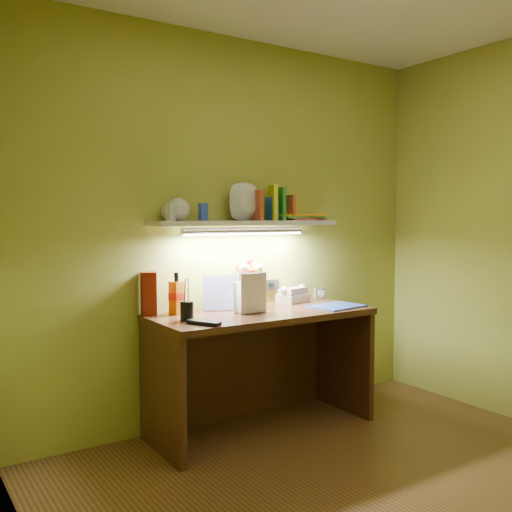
{
  "coord_description": "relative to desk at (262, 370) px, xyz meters",
  "views": [
    {
      "loc": [
        -1.96,
        -1.73,
        1.34
      ],
      "look_at": [
        0.05,
        1.35,
        1.09
      ],
      "focal_mm": 40.0,
      "sensor_mm": 36.0,
      "label": 1
    }
  ],
  "objects": [
    {
      "name": "ground",
      "position": [
        0.0,
        -1.2,
        -0.38
      ],
      "size": [
        3.0,
        3.0,
        0.0
      ],
      "primitive_type": "plane",
      "color": "#492D16",
      "rests_on": "ground"
    },
    {
      "name": "wall_shelf",
      "position": [
        0.03,
        0.19,
        0.96
      ],
      "size": [
        1.32,
        0.35,
        0.27
      ],
      "color": "silver",
      "rests_on": "ground"
    },
    {
      "name": "flower_bouquet",
      "position": [
        0.01,
        0.19,
        0.54
      ],
      "size": [
        0.26,
        0.26,
        0.32
      ],
      "primitive_type": null,
      "rotation": [
        0.0,
        0.0,
        0.36
      ],
      "color": "#0A0D3D",
      "rests_on": "desk"
    },
    {
      "name": "blue_folder",
      "position": [
        0.51,
        -0.12,
        0.38
      ],
      "size": [
        0.37,
        0.29,
        0.01
      ],
      "primitive_type": "cube",
      "rotation": [
        0.0,
        0.0,
        0.13
      ],
      "color": "blue",
      "rests_on": "desk"
    },
    {
      "name": "desk",
      "position": [
        0.0,
        0.0,
        0.0
      ],
      "size": [
        1.4,
        0.6,
        0.75
      ],
      "primitive_type": "cube",
      "color": "#3A1C0F",
      "rests_on": "ground"
    },
    {
      "name": "desk_clock",
      "position": [
        0.65,
        0.23,
        0.41
      ],
      "size": [
        0.08,
        0.05,
        0.08
      ],
      "primitive_type": "cube",
      "rotation": [
        0.0,
        0.0,
        -0.21
      ],
      "color": "silver",
      "rests_on": "desk"
    },
    {
      "name": "desk_book_b",
      "position": [
        -0.2,
        0.01,
        0.47
      ],
      "size": [
        0.14,
        0.05,
        0.19
      ],
      "primitive_type": "imported",
      "rotation": [
        0.0,
        0.0,
        0.27
      ],
      "color": "silver",
      "rests_on": "desk"
    },
    {
      "name": "pen_cup",
      "position": [
        -0.53,
        -0.02,
        0.47
      ],
      "size": [
        0.1,
        0.1,
        0.19
      ],
      "primitive_type": "cylinder",
      "rotation": [
        0.0,
        0.0,
        0.42
      ],
      "color": "black",
      "rests_on": "desk"
    },
    {
      "name": "desk_book_a",
      "position": [
        -0.17,
        -0.03,
        0.5
      ],
      "size": [
        0.19,
        0.03,
        0.25
      ],
      "primitive_type": "imported",
      "rotation": [
        0.0,
        0.0,
        -0.01
      ],
      "color": "silver",
      "rests_on": "desk"
    },
    {
      "name": "whisky_bottle",
      "position": [
        -0.49,
        0.19,
        0.5
      ],
      "size": [
        0.09,
        0.09,
        0.26
      ],
      "primitive_type": null,
      "rotation": [
        0.0,
        0.0,
        0.33
      ],
      "color": "#BE5F06",
      "rests_on": "desk"
    },
    {
      "name": "telephone",
      "position": [
        0.39,
        0.19,
        0.43
      ],
      "size": [
        0.22,
        0.18,
        0.12
      ],
      "primitive_type": null,
      "rotation": [
        0.0,
        0.0,
        0.2
      ],
      "color": "beige",
      "rests_on": "desk"
    },
    {
      "name": "art_card",
      "position": [
        -0.19,
        0.18,
        0.48
      ],
      "size": [
        0.22,
        0.13,
        0.22
      ],
      "primitive_type": null,
      "rotation": [
        0.0,
        0.0,
        -0.41
      ],
      "color": "white",
      "rests_on": "desk"
    },
    {
      "name": "tv_remote",
      "position": [
        -0.51,
        -0.19,
        0.39
      ],
      "size": [
        0.14,
        0.2,
        0.02
      ],
      "primitive_type": "cube",
      "rotation": [
        0.0,
        0.0,
        0.47
      ],
      "color": "black",
      "rests_on": "desk"
    },
    {
      "name": "whisky_box",
      "position": [
        -0.65,
        0.25,
        0.51
      ],
      "size": [
        0.1,
        0.1,
        0.26
      ],
      "primitive_type": "cube",
      "rotation": [
        0.0,
        0.0,
        -0.22
      ],
      "color": "#621607",
      "rests_on": "desk"
    }
  ]
}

